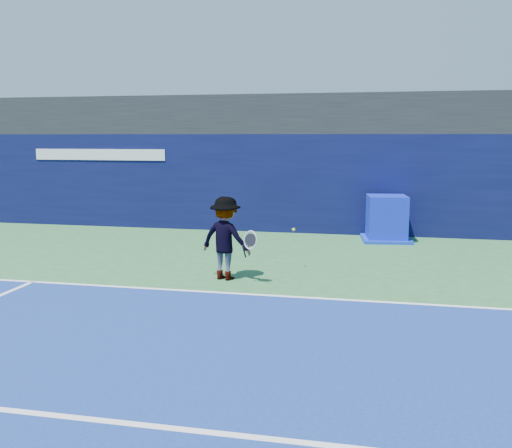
# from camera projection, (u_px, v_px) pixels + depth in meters

# --- Properties ---
(ground) EXTENTS (80.00, 80.00, 0.00)m
(ground) POSITION_uv_depth(u_px,v_px,m) (235.00, 357.00, 7.69)
(ground) COLOR #306A38
(ground) RESTS_ON ground
(baseline) EXTENTS (24.00, 0.10, 0.01)m
(baseline) POSITION_uv_depth(u_px,v_px,m) (274.00, 296.00, 10.59)
(baseline) COLOR white
(baseline) RESTS_ON ground
(service_line) EXTENTS (24.00, 0.10, 0.01)m
(service_line) POSITION_uv_depth(u_px,v_px,m) (188.00, 430.00, 5.75)
(service_line) COLOR white
(service_line) RESTS_ON ground
(stadium_band) EXTENTS (36.00, 3.00, 1.20)m
(stadium_band) POSITION_uv_depth(u_px,v_px,m) (321.00, 115.00, 18.26)
(stadium_band) COLOR black
(stadium_band) RESTS_ON back_wall_assembly
(back_wall_assembly) EXTENTS (36.00, 1.03, 3.00)m
(back_wall_assembly) POSITION_uv_depth(u_px,v_px,m) (317.00, 183.00, 17.61)
(back_wall_assembly) COLOR #0A0D37
(back_wall_assembly) RESTS_ON ground
(equipment_cart) EXTENTS (1.49, 1.49, 1.28)m
(equipment_cart) POSITION_uv_depth(u_px,v_px,m) (386.00, 220.00, 16.15)
(equipment_cart) COLOR #0D1CB9
(equipment_cart) RESTS_ON ground
(tennis_player) EXTENTS (1.37, 0.93, 1.72)m
(tennis_player) POSITION_uv_depth(u_px,v_px,m) (226.00, 238.00, 11.74)
(tennis_player) COLOR white
(tennis_player) RESTS_ON ground
(tennis_ball) EXTENTS (0.07, 0.07, 0.07)m
(tennis_ball) POSITION_uv_depth(u_px,v_px,m) (294.00, 229.00, 12.62)
(tennis_ball) COLOR #B2CE16
(tennis_ball) RESTS_ON ground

